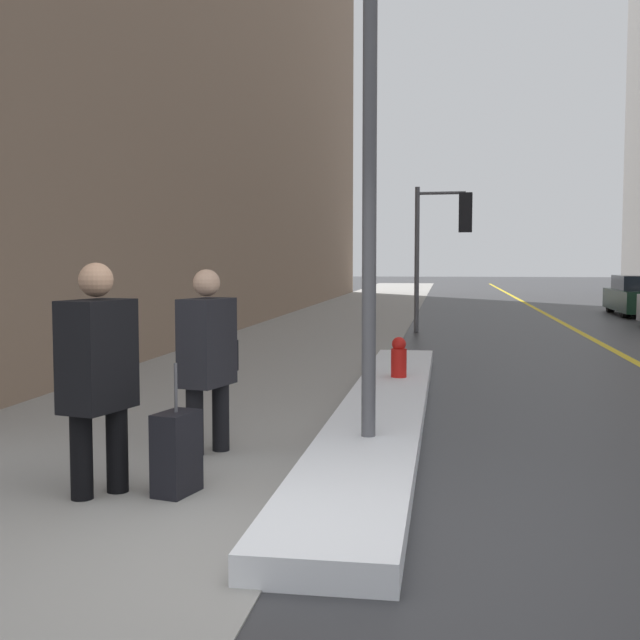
{
  "coord_description": "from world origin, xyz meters",
  "views": [
    {
      "loc": [
        0.9,
        -4.26,
        1.67
      ],
      "look_at": [
        -0.4,
        4.0,
        1.05
      ],
      "focal_mm": 45.0,
      "sensor_mm": 36.0,
      "label": 1
    }
  ],
  "objects": [
    {
      "name": "ground_plane",
      "position": [
        0.0,
        0.0,
        0.0
      ],
      "size": [
        160.0,
        160.0,
        0.0
      ],
      "primitive_type": "plane",
      "color": "#2D2D30"
    },
    {
      "name": "sidewalk_slab",
      "position": [
        -2.0,
        15.0,
        0.01
      ],
      "size": [
        4.0,
        80.0,
        0.01
      ],
      "color": "gray",
      "rests_on": "ground"
    },
    {
      "name": "road_centre_stripe",
      "position": [
        4.0,
        15.0,
        0.0
      ],
      "size": [
        0.16,
        80.0,
        0.0
      ],
      "color": "gold",
      "rests_on": "ground"
    },
    {
      "name": "snow_bank_curb",
      "position": [
        0.26,
        4.32,
        0.09
      ],
      "size": [
        0.86,
        9.48,
        0.18
      ],
      "color": "white",
      "rests_on": "ground"
    },
    {
      "name": "building_facade_left",
      "position": [
        -7.0,
        20.0,
        8.68
      ],
      "size": [
        6.0,
        36.0,
        17.36
      ],
      "color": "#846B56",
      "rests_on": "ground"
    },
    {
      "name": "lamp_post",
      "position": [
        0.26,
        2.43,
        2.6
      ],
      "size": [
        0.28,
        0.28,
        4.27
      ],
      "color": "#515156",
      "rests_on": "ground"
    },
    {
      "name": "traffic_light_near",
      "position": [
        0.93,
        14.49,
        2.42
      ],
      "size": [
        1.31,
        0.32,
        3.37
      ],
      "rotation": [
        0.0,
        0.0,
        -0.06
      ],
      "color": "#515156",
      "rests_on": "ground"
    },
    {
      "name": "pedestrian_in_glasses",
      "position": [
        -1.5,
        1.0,
        0.92
      ],
      "size": [
        0.43,
        0.6,
        1.66
      ],
      "rotation": [
        0.0,
        0.0,
        -1.81
      ],
      "color": "black",
      "rests_on": "ground"
    },
    {
      "name": "pedestrian_with_shoulder_bag",
      "position": [
        -1.11,
        2.35,
        0.88
      ],
      "size": [
        0.42,
        0.75,
        1.6
      ],
      "rotation": [
        0.0,
        0.0,
        -1.81
      ],
      "color": "black",
      "rests_on": "ground"
    },
    {
      "name": "rolling_suitcase",
      "position": [
        -0.98,
        1.12,
        0.3
      ],
      "size": [
        0.3,
        0.4,
        0.95
      ],
      "rotation": [
        0.0,
        0.0,
        -1.81
      ],
      "color": "black",
      "rests_on": "ground"
    },
    {
      "name": "fire_hydrant",
      "position": [
        0.31,
        5.93,
        0.35
      ],
      "size": [
        0.2,
        0.2,
        0.7
      ],
      "color": "red",
      "rests_on": "ground"
    }
  ]
}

